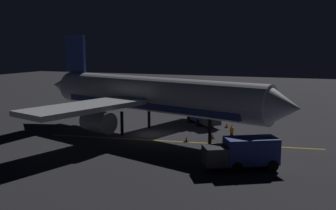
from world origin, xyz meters
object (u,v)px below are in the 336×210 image
(airliner, at_px, (148,95))
(catering_truck, at_px, (203,115))
(traffic_cone_far, at_px, (227,125))
(ground_crew_worker, at_px, (232,133))
(traffic_cone_near_right, at_px, (186,139))
(baggage_truck, at_px, (244,153))
(traffic_cone_near_left, at_px, (213,136))
(traffic_cone_under_wing, at_px, (231,148))

(airliner, distance_m, catering_truck, 9.09)
(traffic_cone_far, bearing_deg, catering_truck, -100.00)
(ground_crew_worker, xyz_separation_m, traffic_cone_near_right, (2.07, -4.35, -0.64))
(airliner, bearing_deg, traffic_cone_near_right, 69.56)
(traffic_cone_near_right, bearing_deg, traffic_cone_far, 164.92)
(traffic_cone_far, bearing_deg, baggage_truck, 17.53)
(airliner, relative_size, traffic_cone_far, 62.90)
(catering_truck, bearing_deg, traffic_cone_near_left, 24.33)
(ground_crew_worker, bearing_deg, traffic_cone_far, -163.14)
(baggage_truck, xyz_separation_m, traffic_cone_near_left, (-9.16, -5.02, -1.06))
(traffic_cone_near_right, bearing_deg, ground_crew_worker, 115.44)
(traffic_cone_near_right, height_order, traffic_cone_far, same)
(baggage_truck, height_order, catering_truck, baggage_truck)
(baggage_truck, xyz_separation_m, traffic_cone_near_right, (-6.83, -7.25, -1.06))
(baggage_truck, height_order, traffic_cone_far, baggage_truck)
(traffic_cone_near_right, relative_size, traffic_cone_far, 1.00)
(catering_truck, bearing_deg, ground_crew_worker, 36.17)
(ground_crew_worker, xyz_separation_m, traffic_cone_far, (-6.63, -2.01, -0.64))
(airliner, distance_m, traffic_cone_near_right, 7.06)
(traffic_cone_near_left, bearing_deg, catering_truck, -155.67)
(catering_truck, relative_size, traffic_cone_near_right, 10.44)
(traffic_cone_near_right, bearing_deg, traffic_cone_under_wing, 71.38)
(airliner, bearing_deg, traffic_cone_under_wing, 70.44)
(traffic_cone_under_wing, relative_size, traffic_cone_far, 1.00)
(traffic_cone_under_wing, xyz_separation_m, traffic_cone_far, (-10.41, -2.71, 0.00))
(traffic_cone_near_left, xyz_separation_m, traffic_cone_under_wing, (4.03, 2.83, 0.00))
(catering_truck, height_order, traffic_cone_far, catering_truck)
(airliner, distance_m, traffic_cone_far, 11.02)
(traffic_cone_near_right, bearing_deg, baggage_truck, 46.70)
(traffic_cone_near_right, bearing_deg, airliner, -110.44)
(catering_truck, xyz_separation_m, ground_crew_worker, (7.21, 5.27, -0.38))
(baggage_truck, relative_size, catering_truck, 1.09)
(airliner, relative_size, traffic_cone_near_right, 62.90)
(traffic_cone_under_wing, bearing_deg, ground_crew_worker, -169.45)
(traffic_cone_under_wing, bearing_deg, traffic_cone_near_right, -108.62)
(baggage_truck, bearing_deg, traffic_cone_far, -162.47)
(catering_truck, relative_size, ground_crew_worker, 3.30)
(baggage_truck, height_order, traffic_cone_near_left, baggage_truck)
(baggage_truck, xyz_separation_m, ground_crew_worker, (-8.90, -2.90, -0.42))
(ground_crew_worker, height_order, traffic_cone_near_right, ground_crew_worker)
(traffic_cone_near_right, distance_m, traffic_cone_far, 9.01)
(airliner, xyz_separation_m, traffic_cone_near_right, (1.99, 5.33, -4.18))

